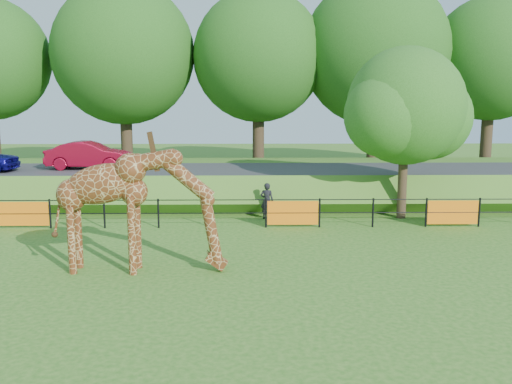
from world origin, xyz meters
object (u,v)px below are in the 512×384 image
at_px(visitor, 267,201).
at_px(tree_east, 408,111).
at_px(giraffe, 139,211).
at_px(car_red, 89,155).

distance_m(visitor, tree_east, 6.56).
height_order(giraffe, car_red, giraffe).
bearing_deg(giraffe, visitor, 63.28).
xyz_separation_m(car_red, visitor, (8.25, -4.68, -1.34)).
distance_m(giraffe, visitor, 7.84).
height_order(car_red, visitor, car_red).
bearing_deg(visitor, tree_east, -164.93).
height_order(giraffe, visitor, giraffe).
xyz_separation_m(giraffe, visitor, (3.78, 6.79, -1.01)).
relative_size(visitor, tree_east, 0.21).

